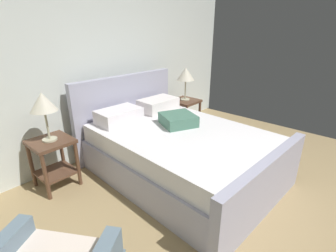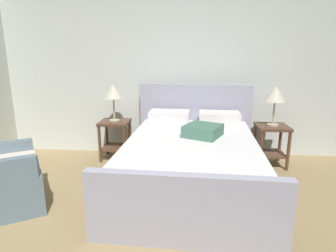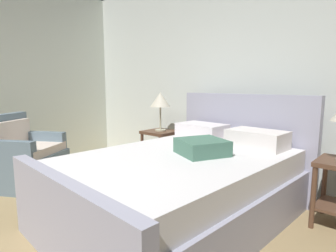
{
  "view_description": "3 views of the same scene",
  "coord_description": "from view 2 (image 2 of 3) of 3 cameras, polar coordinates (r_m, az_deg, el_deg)",
  "views": [
    {
      "loc": [
        -2.05,
        -0.19,
        1.81
      ],
      "look_at": [
        -0.11,
        1.53,
        0.78
      ],
      "focal_mm": 26.94,
      "sensor_mm": 36.0,
      "label": 1
    },
    {
      "loc": [
        0.11,
        -1.63,
        1.59
      ],
      "look_at": [
        -0.12,
        1.74,
        0.74
      ],
      "focal_mm": 30.49,
      "sensor_mm": 36.0,
      "label": 2
    },
    {
      "loc": [
        1.73,
        -0.33,
        1.25
      ],
      "look_at": [
        0.05,
        1.54,
        0.88
      ],
      "focal_mm": 29.49,
      "sensor_mm": 36.0,
      "label": 3
    }
  ],
  "objects": [
    {
      "name": "table_lamp_left",
      "position": [
        4.35,
        -10.91,
        6.63
      ],
      "size": [
        0.29,
        0.29,
        0.56
      ],
      "color": "#B7B293",
      "rests_on": "nightstand_left"
    },
    {
      "name": "table_lamp_right",
      "position": [
        4.26,
        20.68,
        5.86
      ],
      "size": [
        0.3,
        0.3,
        0.56
      ],
      "color": "#B7B293",
      "rests_on": "nightstand_right"
    },
    {
      "name": "nightstand_left",
      "position": [
        4.47,
        -10.53,
        -1.46
      ],
      "size": [
        0.44,
        0.44,
        0.6
      ],
      "color": "brown",
      "rests_on": "ground"
    },
    {
      "name": "nightstand_right",
      "position": [
        4.39,
        19.96,
        -2.4
      ],
      "size": [
        0.44,
        0.44,
        0.6
      ],
      "color": "brown",
      "rests_on": "ground"
    },
    {
      "name": "bed",
      "position": [
        3.5,
        4.72,
        -6.76
      ],
      "size": [
        1.81,
        2.39,
        1.15
      ],
      "color": "#A4A4BA",
      "rests_on": "ground"
    },
    {
      "name": "wall_back",
      "position": [
        4.57,
        2.64,
        11.85
      ],
      "size": [
        5.7,
        0.12,
        2.81
      ],
      "primitive_type": "cube",
      "color": "silver",
      "rests_on": "ground"
    }
  ]
}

